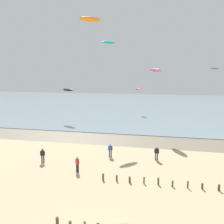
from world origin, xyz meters
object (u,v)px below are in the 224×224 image
person_left_flank (43,155)px  kite_aloft_3 (90,19)px  kite_aloft_0 (215,68)px  person_nearest_camera (157,153)px  person_by_waterline (110,150)px  kite_aloft_7 (155,70)px  kite_aloft_2 (108,42)px  kite_aloft_4 (138,89)px  kite_aloft_6 (68,90)px  person_mid_beach (77,164)px

person_left_flank → kite_aloft_3: bearing=37.0°
kite_aloft_0 → person_nearest_camera: bearing=26.2°
person_by_waterline → kite_aloft_7: size_ratio=0.51×
person_left_flank → kite_aloft_0: (24.59, 28.70, 10.28)m
kite_aloft_2 → person_left_flank: bearing=24.6°
kite_aloft_3 → kite_aloft_4: 31.94m
kite_aloft_2 → kite_aloft_4: size_ratio=0.97×
person_nearest_camera → kite_aloft_7: (-0.58, 11.96, 9.82)m
kite_aloft_3 → kite_aloft_6: kite_aloft_3 is taller
kite_aloft_0 → kite_aloft_6: (-30.13, -6.66, -4.42)m
kite_aloft_3 → kite_aloft_7: bearing=21.0°
kite_aloft_6 → kite_aloft_2: bearing=-6.5°
kite_aloft_2 → kite_aloft_3: (-0.08, -9.90, 1.39)m
kite_aloft_2 → person_by_waterline: bearing=57.9°
person_nearest_camera → kite_aloft_2: (-8.08, 10.24, 14.18)m
person_mid_beach → kite_aloft_3: size_ratio=0.65×
kite_aloft_4 → kite_aloft_7: size_ratio=0.81×
kite_aloft_2 → kite_aloft_6: size_ratio=0.76×
kite_aloft_4 → kite_aloft_7: bearing=-12.2°
person_nearest_camera → kite_aloft_0: kite_aloft_0 is taller
person_nearest_camera → person_left_flank: size_ratio=1.00×
kite_aloft_2 → kite_aloft_3: 10.00m
kite_aloft_4 → kite_aloft_6: (-13.68, -11.72, 0.50)m
kite_aloft_4 → kite_aloft_7: kite_aloft_7 is taller
kite_aloft_6 → kite_aloft_0: bearing=44.8°
person_by_waterline → kite_aloft_7: bearing=67.1°
kite_aloft_0 → kite_aloft_2: 25.08m
person_mid_beach → kite_aloft_2: (0.13, 15.18, 14.18)m
person_by_waterline → person_left_flank: (-7.38, -3.29, 0.00)m
person_mid_beach → kite_aloft_4: 35.92m
person_left_flank → kite_aloft_4: kite_aloft_4 is taller
kite_aloft_3 → kite_aloft_6: size_ratio=0.75×
kite_aloft_4 → kite_aloft_6: kite_aloft_6 is taller
person_nearest_camera → kite_aloft_6: size_ratio=0.49×
person_mid_beach → person_nearest_camera: bearing=31.0°
person_by_waterline → kite_aloft_4: (0.75, 30.47, 5.35)m
person_nearest_camera → person_by_waterline: same height
kite_aloft_2 → kite_aloft_4: (3.17, 20.18, -8.83)m
person_nearest_camera → kite_aloft_7: size_ratio=0.51×
kite_aloft_0 → person_mid_beach: bearing=17.5°
person_mid_beach → kite_aloft_6: 26.48m
person_by_waterline → kite_aloft_6: 23.52m
kite_aloft_0 → kite_aloft_3: kite_aloft_3 is taller
kite_aloft_0 → kite_aloft_7: size_ratio=0.74×
kite_aloft_6 → person_left_flank: bearing=-43.6°
person_by_waterline → kite_aloft_2: size_ratio=0.65×
person_left_flank → person_mid_beach: bearing=-18.4°
person_by_waterline → kite_aloft_7: kite_aloft_7 is taller
person_mid_beach → kite_aloft_2: kite_aloft_2 is taller
kite_aloft_2 → kite_aloft_6: (-10.51, 8.46, -8.33)m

